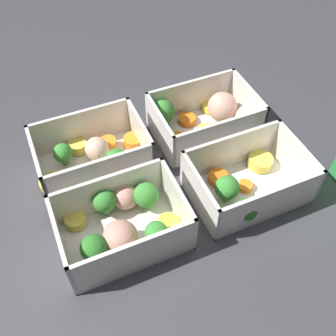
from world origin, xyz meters
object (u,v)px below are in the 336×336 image
object	(u,v)px
container_near_left	(211,118)
container_far_right	(124,223)
container_far_left	(246,183)
container_near_right	(93,155)

from	to	relation	value
container_near_left	container_far_right	bearing A→B (deg)	34.17
container_far_right	container_far_left	bearing A→B (deg)	178.40
container_near_right	container_far_left	world-z (taller)	same
container_near_right	container_far_right	distance (m)	0.13
container_near_left	container_near_right	size ratio (longest dim) A/B	1.00
container_near_left	container_far_left	size ratio (longest dim) A/B	1.11
container_near_left	container_far_left	distance (m)	0.14
container_near_left	container_near_right	bearing A→B (deg)	0.04
container_near_left	container_far_left	xyz separation A→B (m)	(0.02, 0.14, -0.00)
container_far_right	container_near_left	bearing A→B (deg)	-145.83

